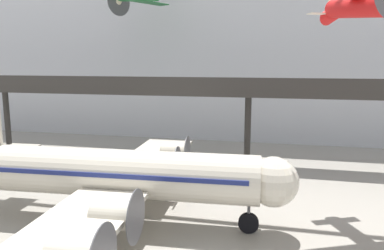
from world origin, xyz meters
TOP-DOWN VIEW (x-y plane):
  - hangar_back_wall at (0.00, 35.49)m, footprint 140.00×3.00m
  - mezzanine_walkway at (0.00, 23.07)m, footprint 110.00×3.20m
  - airliner_silver_main at (-7.49, 5.99)m, footprint 24.72×28.12m
  - suspended_plane_red_highwing at (8.03, 10.53)m, footprint 9.26×8.10m

SIDE VIEW (x-z plane):
  - airliner_silver_main at x=-7.49m, z-range -1.36..8.19m
  - mezzanine_walkway at x=0.00m, z-range 2.98..12.20m
  - hangar_back_wall at x=0.00m, z-range 0.00..27.50m
  - suspended_plane_red_highwing at x=8.03m, z-range 9.43..19.12m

